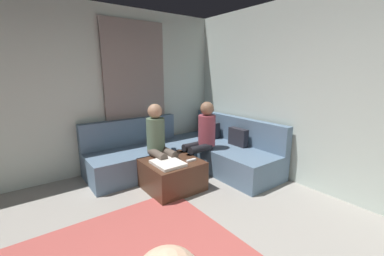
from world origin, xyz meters
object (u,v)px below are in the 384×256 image
(coffee_mug, at_px, (174,151))
(person_on_couch_side, at_px, (159,140))
(sectional_couch, at_px, (188,153))
(ottoman, at_px, (172,174))
(game_remote, at_px, (191,160))
(person_on_couch_back, at_px, (202,136))

(coffee_mug, height_order, person_on_couch_side, person_on_couch_side)
(sectional_couch, distance_m, coffee_mug, 0.53)
(ottoman, height_order, game_remote, game_remote)
(sectional_couch, relative_size, ottoman, 3.36)
(person_on_couch_side, bearing_deg, sectional_couch, -167.06)
(ottoman, distance_m, game_remote, 0.36)
(ottoman, distance_m, person_on_couch_back, 0.82)
(game_remote, distance_m, person_on_couch_back, 0.60)
(coffee_mug, xyz_separation_m, game_remote, (0.40, 0.04, -0.04))
(coffee_mug, distance_m, person_on_couch_side, 0.29)
(sectional_couch, xyz_separation_m, person_on_couch_side, (0.15, -0.64, 0.38))
(ottoman, height_order, person_on_couch_back, person_on_couch_back)
(ottoman, distance_m, coffee_mug, 0.38)
(ottoman, xyz_separation_m, person_on_couch_back, (-0.14, 0.67, 0.45))
(person_on_couch_back, xyz_separation_m, person_on_couch_side, (-0.17, -0.70, 0.00))
(person_on_couch_back, height_order, person_on_couch_side, same)
(ottoman, bearing_deg, game_remote, 50.71)
(ottoman, height_order, person_on_couch_side, person_on_couch_side)
(ottoman, distance_m, person_on_couch_side, 0.54)
(person_on_couch_back, bearing_deg, person_on_couch_side, 76.42)
(ottoman, bearing_deg, coffee_mug, 140.71)
(ottoman, relative_size, person_on_couch_back, 0.63)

